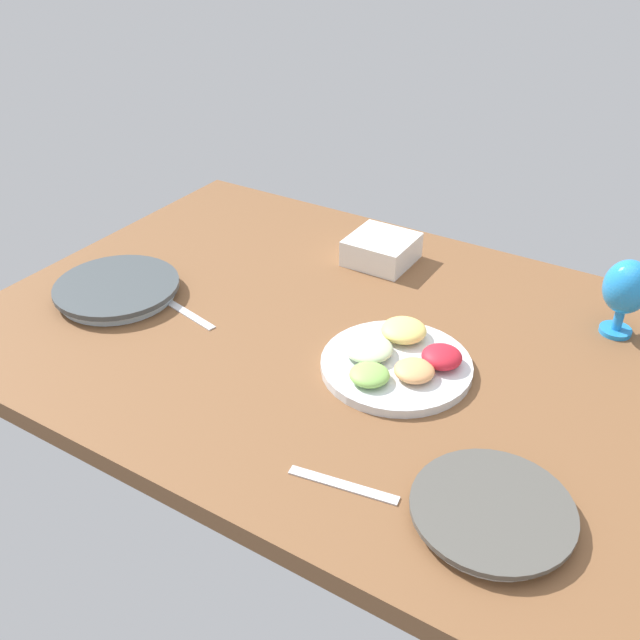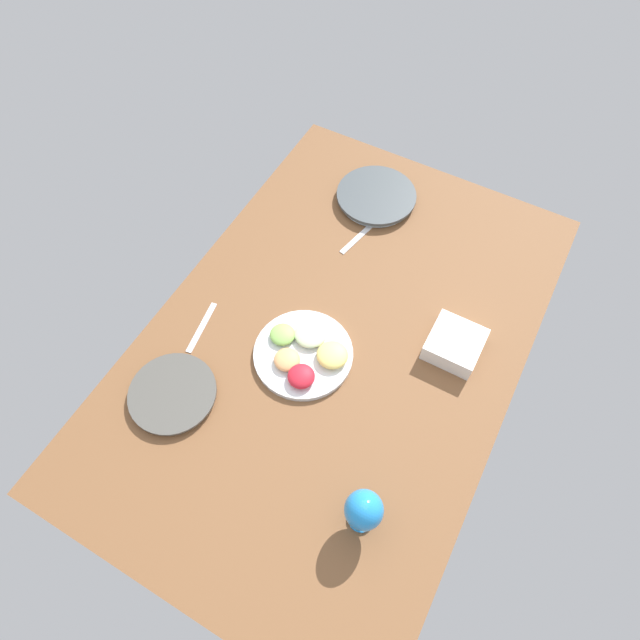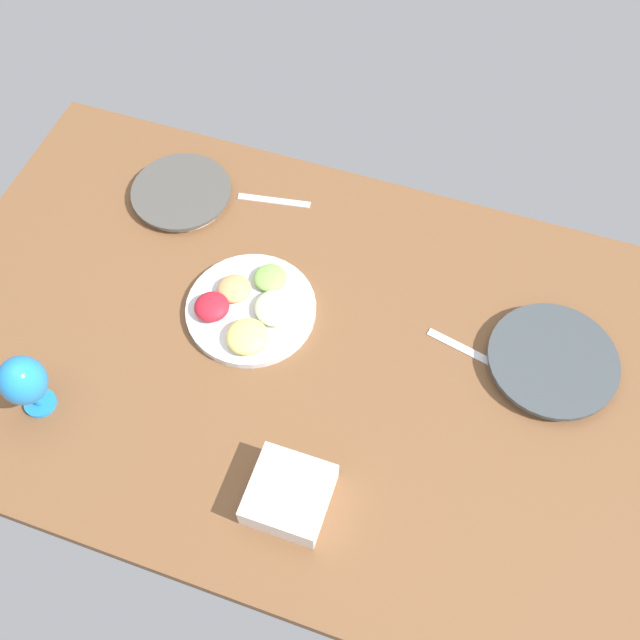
{
  "view_description": "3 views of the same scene",
  "coord_description": "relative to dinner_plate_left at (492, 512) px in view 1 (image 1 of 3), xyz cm",
  "views": [
    {
      "loc": [
        -54.34,
        106.09,
        81.89
      ],
      "look_at": [
        7.35,
        6.08,
        5.78
      ],
      "focal_mm": 39.99,
      "sensor_mm": 36.0,
      "label": 1
    },
    {
      "loc": [
        -69.91,
        -33.09,
        139.42
      ],
      "look_at": [
        0.38,
        5.47,
        5.78
      ],
      "focal_mm": 30.17,
      "sensor_mm": 36.0,
      "label": 2
    },
    {
      "loc": [
        32.5,
        -69.88,
        136.85
      ],
      "look_at": [
        6.88,
        5.06,
        5.78
      ],
      "focal_mm": 40.68,
      "sensor_mm": 36.0,
      "label": 3
    }
  ],
  "objects": [
    {
      "name": "ground_plane",
      "position": [
        37.84,
        -31.06,
        -3.25
      ],
      "size": [
        160.0,
        104.0,
        4.0
      ],
      "primitive_type": "cube",
      "color": "brown"
    },
    {
      "name": "dinner_plate_left",
      "position": [
        0.0,
        0.0,
        0.0
      ],
      "size": [
        24.42,
        24.42,
        2.39
      ],
      "color": "silver",
      "rests_on": "ground_plane"
    },
    {
      "name": "dinner_plate_right",
      "position": [
        93.61,
        -17.48,
        0.34
      ],
      "size": [
        27.55,
        27.55,
        3.04
      ],
      "color": "silver",
      "rests_on": "ground_plane"
    },
    {
      "name": "fruit_platter",
      "position": [
        28.45,
        -25.95,
        0.65
      ],
      "size": [
        28.89,
        28.89,
        5.27
      ],
      "color": "silver",
      "rests_on": "ground_plane"
    },
    {
      "name": "hurricane_glass_blue",
      "position": [
        -4.36,
        -60.48,
        9.08
      ],
      "size": [
        9.26,
        9.26,
        16.53
      ],
      "color": "#2389DE",
      "rests_on": "ground_plane"
    },
    {
      "name": "square_bowl_white",
      "position": [
        51.14,
        -62.77,
        2.29
      ],
      "size": [
        14.88,
        14.88,
        6.35
      ],
      "color": "white",
      "rests_on": "ground_plane"
    },
    {
      "name": "fork_by_left_plate",
      "position": [
        21.88,
        5.96,
        -0.95
      ],
      "size": [
        18.05,
        4.75,
        0.6
      ],
      "primitive_type": "cube",
      "rotation": [
        0.0,
        0.0,
        0.17
      ],
      "color": "silver",
      "rests_on": "ground_plane"
    },
    {
      "name": "fork_by_right_plate",
      "position": [
        75.81,
        -19.76,
        -0.95
      ],
      "size": [
        17.97,
        5.63,
        0.6
      ],
      "primitive_type": "cube",
      "rotation": [
        0.0,
        0.0,
        -0.22
      ],
      "color": "silver",
      "rests_on": "ground_plane"
    }
  ]
}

